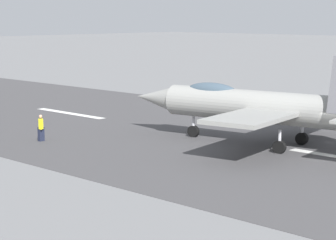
% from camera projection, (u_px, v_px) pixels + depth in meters
% --- Properties ---
extents(fighter_jet, '(18.04, 13.44, 5.64)m').
position_uv_depth(fighter_jet, '(263.00, 106.00, 40.01)').
color(fighter_jet, gray).
rests_on(fighter_jet, ground).
extents(crew_person, '(0.60, 0.48, 1.70)m').
position_uv_depth(crew_person, '(41.00, 128.00, 41.62)').
color(crew_person, '#1E2338').
rests_on(crew_person, ground).
extents(marker_cone_mid, '(0.44, 0.44, 0.55)m').
position_uv_depth(marker_cone_mid, '(323.00, 114.00, 51.28)').
color(marker_cone_mid, orange).
rests_on(marker_cone_mid, ground).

